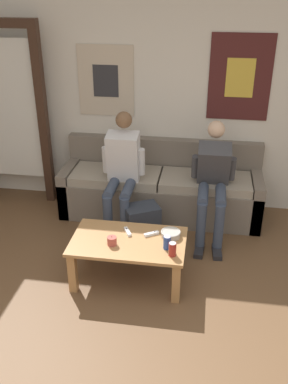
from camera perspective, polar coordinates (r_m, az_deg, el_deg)
The scene contains 13 objects.
wall_back at distance 4.99m, azimuth 3.19°, elevation 12.12°, with size 10.00×0.07×2.55m.
door_frame at distance 5.33m, azimuth -18.03°, elevation 10.95°, with size 1.00×0.10×2.15m.
couch at distance 5.02m, azimuth 2.25°, elevation 0.29°, with size 2.29×0.69×0.84m.
coffee_table at distance 3.92m, azimuth -2.07°, elevation -7.35°, with size 1.03×0.61×0.42m.
person_seated_adult at distance 4.57m, azimuth -2.98°, elevation 2.99°, with size 0.47×0.79×1.29m.
person_seated_teen at distance 4.54m, azimuth 9.18°, elevation 1.94°, with size 0.47×0.91×1.19m.
backpack at distance 4.49m, azimuth -0.26°, elevation -4.56°, with size 0.42×0.39×0.44m.
ceramic_bowl at distance 3.91m, azimuth 3.58°, elevation -5.55°, with size 0.18×0.18×0.06m.
pillar_candle at distance 3.80m, azimuth -4.30°, elevation -6.52°, with size 0.08×0.08×0.09m.
drink_can_blue at distance 3.73m, azimuth 3.09°, elevation -6.72°, with size 0.07×0.07×0.12m.
drink_can_red at distance 3.65m, azimuth 3.81°, elevation -7.62°, with size 0.07×0.07×0.12m.
game_controller_near_left at distance 3.97m, azimuth -2.21°, elevation -5.29°, with size 0.10×0.14×0.03m.
game_controller_near_right at distance 3.94m, azimuth 1.01°, elevation -5.59°, with size 0.14×0.11×0.03m.
Camera 1 is at (0.47, -1.90, 2.56)m, focal length 40.00 mm.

